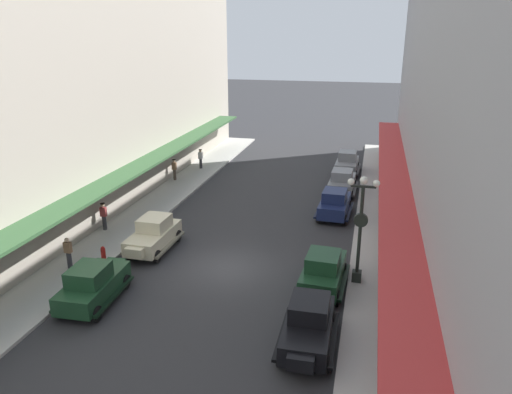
% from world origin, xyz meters
% --- Properties ---
extents(ground_plane, '(200.00, 200.00, 0.00)m').
position_xyz_m(ground_plane, '(0.00, 0.00, 0.00)').
color(ground_plane, '#2D2D30').
extents(sidewalk_left, '(3.00, 60.00, 0.15)m').
position_xyz_m(sidewalk_left, '(-7.50, 0.00, 0.07)').
color(sidewalk_left, '#B7B5AD').
rests_on(sidewalk_left, ground).
extents(sidewalk_right, '(3.00, 60.00, 0.15)m').
position_xyz_m(sidewalk_right, '(7.50, 0.00, 0.07)').
color(sidewalk_right, '#B7B5AD').
rests_on(sidewalk_right, ground).
extents(building_row_left, '(4.30, 60.00, 19.66)m').
position_xyz_m(building_row_left, '(-10.23, 0.00, 9.83)').
color(building_row_left, '#B2A899').
rests_on(building_row_left, ground).
extents(building_row_right, '(4.30, 60.00, 18.25)m').
position_xyz_m(building_row_right, '(10.23, 0.00, 9.12)').
color(building_row_right, '#939399').
rests_on(building_row_right, ground).
extents(parked_car_0, '(2.20, 4.28, 1.84)m').
position_xyz_m(parked_car_0, '(4.81, -5.39, 0.94)').
color(parked_car_0, black).
rests_on(parked_car_0, ground).
extents(parked_car_1, '(2.18, 4.28, 1.84)m').
position_xyz_m(parked_car_1, '(-4.56, 1.11, 0.94)').
color(parked_car_1, beige).
rests_on(parked_car_1, ground).
extents(parked_car_2, '(2.25, 4.30, 1.84)m').
position_xyz_m(parked_car_2, '(4.72, 13.43, 0.94)').
color(parked_car_2, slate).
rests_on(parked_car_2, ground).
extents(parked_car_3, '(2.30, 4.32, 1.84)m').
position_xyz_m(parked_car_3, '(4.60, 8.54, 0.94)').
color(parked_car_3, '#19234C').
rests_on(parked_car_3, ground).
extents(parked_car_4, '(2.24, 4.30, 1.84)m').
position_xyz_m(parked_car_4, '(4.74, 19.01, 0.94)').
color(parked_car_4, slate).
rests_on(parked_car_4, ground).
extents(parked_car_5, '(2.31, 4.32, 1.84)m').
position_xyz_m(parked_car_5, '(4.89, -0.88, 0.94)').
color(parked_car_5, '#193D23').
rests_on(parked_car_5, ground).
extents(parked_car_6, '(2.31, 4.32, 1.84)m').
position_xyz_m(parked_car_6, '(-4.77, -4.57, 0.94)').
color(parked_car_6, '#193D23').
rests_on(parked_car_6, ground).
extents(lamp_post_with_clock, '(1.42, 0.44, 5.16)m').
position_xyz_m(lamp_post_with_clock, '(6.40, -0.12, 2.99)').
color(lamp_post_with_clock, black).
rests_on(lamp_post_with_clock, sidewalk_right).
extents(fire_hydrant, '(0.24, 0.24, 0.82)m').
position_xyz_m(fire_hydrant, '(-6.35, -1.09, 0.56)').
color(fire_hydrant, '#B21E19').
rests_on(fire_hydrant, sidewalk_left).
extents(pedestrian_0, '(0.36, 0.24, 1.64)m').
position_xyz_m(pedestrian_0, '(7.96, 1.67, 0.99)').
color(pedestrian_0, slate).
rests_on(pedestrian_0, sidewalk_right).
extents(pedestrian_1, '(0.36, 0.28, 1.67)m').
position_xyz_m(pedestrian_1, '(-7.63, 17.06, 1.01)').
color(pedestrian_1, '#2D2D33').
rests_on(pedestrian_1, sidewalk_left).
extents(pedestrian_2, '(0.36, 0.28, 1.67)m').
position_xyz_m(pedestrian_2, '(-8.50, 2.71, 1.01)').
color(pedestrian_2, '#2D2D33').
rests_on(pedestrian_2, sidewalk_left).
extents(pedestrian_3, '(0.36, 0.28, 1.67)m').
position_xyz_m(pedestrian_3, '(-8.47, 13.30, 1.01)').
color(pedestrian_3, '#4C4238').
rests_on(pedestrian_3, sidewalk_left).
extents(pedestrian_4, '(0.36, 0.24, 1.64)m').
position_xyz_m(pedestrian_4, '(-7.58, -2.18, 0.99)').
color(pedestrian_4, '#2D2D33').
rests_on(pedestrian_4, sidewalk_left).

